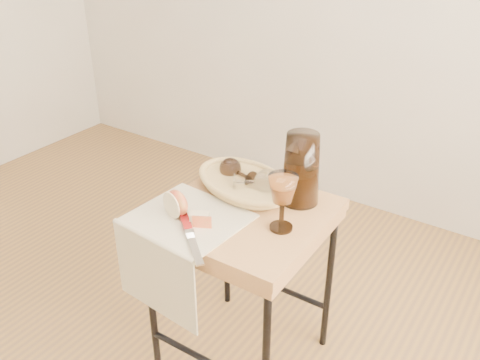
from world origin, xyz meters
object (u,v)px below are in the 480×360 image
Objects in this scene: wine_goblet at (282,203)px; apple_half at (177,203)px; goblet_lying_b at (253,182)px; tea_towel at (188,218)px; goblet_lying_a at (239,173)px; pitcher at (301,169)px; side_table at (243,290)px; table_knife at (190,234)px; bread_basket at (244,184)px.

apple_half is at bearing -158.28° from wine_goblet.
tea_towel is at bearing -143.75° from goblet_lying_b.
goblet_lying_a is (0.01, 0.26, 0.05)m from tea_towel.
goblet_lying_b is 0.16m from pitcher.
side_table is 1.94× the size of tea_towel.
table_knife is at bearing -42.42° from tea_towel.
pitcher reaches higher than apple_half.
goblet_lying_b reaches higher than side_table.
pitcher is 3.05× the size of apple_half.
table_knife is at bearing -69.07° from bread_basket.
goblet_lying_b reaches higher than bread_basket.
table_knife is at bearing -125.16° from goblet_lying_b.
table_knife is at bearing -114.64° from pitcher.
wine_goblet is (0.22, -0.13, 0.07)m from bread_basket.
wine_goblet is at bearing -14.90° from bread_basket.
wine_goblet is at bearing 163.74° from goblet_lying_a.
bread_basket is 1.84× the size of wine_goblet.
goblet_lying_a is 0.68× the size of wine_goblet.
wine_goblet reaches higher than side_table.
side_table is 0.48m from pitcher.
apple_half is 0.36× the size of table_knife.
tea_towel is 0.39m from pitcher.
bread_basket is 2.35× the size of goblet_lying_b.
pitcher is 1.08× the size of table_knife.
apple_half is at bearing -150.69° from goblet_lying_b.
table_knife is (0.06, -0.34, -0.03)m from goblet_lying_a.
goblet_lying_b is 0.55× the size of table_knife.
goblet_lying_b is at bearing -6.14° from bread_basket.
pitcher is 1.53× the size of wine_goblet.
wine_goblet reaches higher than apple_half.
side_table is at bearing 118.69° from table_knife.
bread_basket is 2.69× the size of goblet_lying_a.
side_table is at bearing 57.16° from apple_half.
wine_goblet is (0.26, 0.12, 0.09)m from tea_towel.
pitcher is 0.40m from apple_half.
wine_goblet reaches higher than goblet_lying_a.
goblet_lying_b reaches higher than table_knife.
table_knife is (0.03, -0.32, -0.01)m from bread_basket.
bread_basket is at bearing 87.39° from apple_half.
bread_basket is 1.30× the size of table_knife.
goblet_lying_a is 0.87× the size of goblet_lying_b.
bread_basket is 0.32m from table_knife.
bread_basket is 1.20× the size of pitcher.
goblet_lying_a is at bearing 124.80° from goblet_lying_b.
pitcher is at bearing -7.59° from goblet_lying_b.
tea_towel is at bearing 19.32° from apple_half.
goblet_lying_a reaches higher than side_table.
goblet_lying_a is 0.23m from pitcher.
tea_towel is at bearing -84.36° from bread_basket.
apple_half is at bearing -137.80° from side_table.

